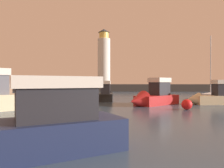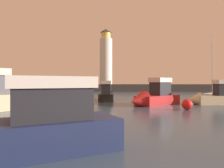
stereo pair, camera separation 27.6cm
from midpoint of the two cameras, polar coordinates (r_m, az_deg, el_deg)
ground_plane at (r=31.51m, az=2.77°, el=-4.18°), size 220.00×220.00×0.00m
breakwater at (r=61.02m, az=2.39°, el=-1.04°), size 75.38×4.97×2.09m
lighthouse at (r=61.57m, az=-1.57°, el=7.22°), size 3.70×3.70×16.48m
motorboat_1 at (r=29.12m, az=-1.12°, el=-2.88°), size 1.91×6.49×3.09m
motorboat_2 at (r=21.61m, az=-24.71°, el=-3.34°), size 8.64×8.33×4.33m
motorboat_3 at (r=29.86m, az=-24.49°, el=-3.11°), size 6.03×7.06×2.71m
motorboat_4 at (r=23.24m, az=11.56°, el=-3.52°), size 6.74×6.41×3.52m
motorboat_5 at (r=26.20m, az=26.61°, el=-3.16°), size 6.21×2.34×3.06m
sailboat_moored at (r=35.44m, az=26.52°, el=-2.87°), size 4.92×5.84×9.66m
mooring_buoy at (r=20.00m, az=20.51°, el=-5.38°), size 0.97×0.97×0.97m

